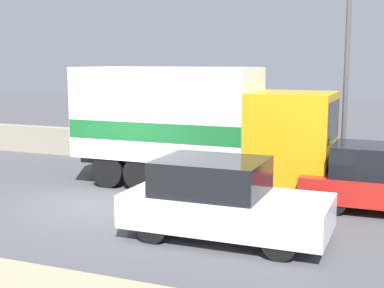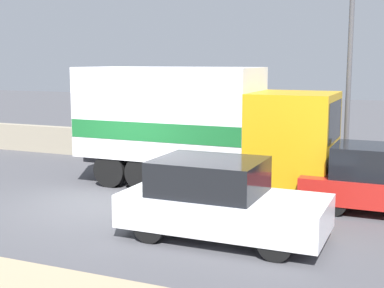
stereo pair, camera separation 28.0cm
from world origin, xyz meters
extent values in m
plane|color=#47474C|center=(0.00, 0.00, 0.00)|extent=(80.00, 80.00, 0.00)
cube|color=gray|center=(0.00, 5.93, 0.51)|extent=(60.00, 0.35, 1.03)
cylinder|color=#4C4C51|center=(5.28, 4.78, 2.90)|extent=(0.14, 0.14, 5.81)
cube|color=gold|center=(4.17, 2.90, 1.58)|extent=(2.07, 2.35, 2.30)
cube|color=black|center=(5.19, 2.90, 2.04)|extent=(0.06, 2.00, 1.01)
cube|color=#2D2D33|center=(0.59, 2.90, 0.70)|extent=(5.08, 1.27, 0.25)
cube|color=white|center=(0.59, 2.90, 2.09)|extent=(5.08, 2.31, 2.54)
cube|color=#19662D|center=(0.59, 2.90, 1.65)|extent=(5.06, 2.33, 0.51)
cylinder|color=black|center=(4.17, 3.88, 0.48)|extent=(0.96, 0.28, 0.96)
cylinder|color=black|center=(4.17, 1.91, 0.48)|extent=(0.96, 0.28, 0.96)
cylinder|color=black|center=(-0.80, 3.88, 0.48)|extent=(0.96, 0.28, 0.96)
cylinder|color=black|center=(-0.80, 1.91, 0.48)|extent=(0.96, 0.28, 0.96)
cylinder|color=black|center=(0.21, 3.88, 0.48)|extent=(0.96, 0.28, 0.96)
cylinder|color=black|center=(0.21, 1.91, 0.48)|extent=(0.96, 0.28, 0.96)
cube|color=silver|center=(3.67, -1.03, 0.57)|extent=(4.07, 1.87, 0.66)
cube|color=black|center=(3.34, -1.03, 1.25)|extent=(2.12, 1.72, 0.69)
cylinder|color=black|center=(4.93, -0.22, 0.32)|extent=(0.64, 0.20, 0.64)
cylinder|color=black|center=(4.93, -1.84, 0.32)|extent=(0.64, 0.20, 0.64)
cylinder|color=black|center=(2.40, -0.22, 0.32)|extent=(0.64, 0.20, 0.64)
cylinder|color=black|center=(2.40, -1.84, 0.32)|extent=(0.64, 0.20, 0.64)
cube|color=black|center=(6.44, 2.24, 1.20)|extent=(2.24, 1.65, 0.73)
cylinder|color=black|center=(5.45, 3.01, 0.32)|extent=(0.63, 0.20, 0.63)
cylinder|color=black|center=(5.45, 1.46, 0.32)|extent=(0.63, 0.20, 0.63)
camera|label=1|loc=(6.88, -10.92, 3.54)|focal=50.00mm
camera|label=2|loc=(7.14, -10.81, 3.54)|focal=50.00mm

